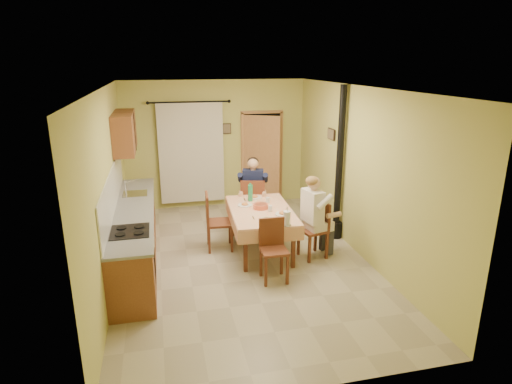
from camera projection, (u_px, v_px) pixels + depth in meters
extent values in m
cube|color=tan|center=(243.00, 261.00, 7.10)|extent=(4.00, 6.00, 0.01)
cube|color=#C9C667|center=(216.00, 145.00, 9.48)|extent=(4.00, 0.04, 2.80)
cube|color=#C9C667|center=(306.00, 265.00, 3.89)|extent=(4.00, 0.04, 2.80)
cube|color=#C9C667|center=(108.00, 188.00, 6.25)|extent=(0.04, 6.00, 2.80)
cube|color=#C9C667|center=(360.00, 172.00, 7.11)|extent=(0.04, 6.00, 2.80)
cube|color=white|center=(241.00, 88.00, 6.27)|extent=(4.00, 6.00, 0.04)
cube|color=brown|center=(136.00, 236.00, 6.97)|extent=(0.60, 3.60, 0.88)
cube|color=gray|center=(133.00, 210.00, 6.84)|extent=(0.64, 3.64, 0.04)
cube|color=white|center=(113.00, 191.00, 6.68)|extent=(0.02, 3.60, 0.66)
cube|color=silver|center=(135.00, 194.00, 7.58)|extent=(0.42, 0.42, 0.03)
cube|color=black|center=(130.00, 231.00, 5.90)|extent=(0.52, 0.56, 0.02)
cube|color=black|center=(154.00, 260.00, 6.10)|extent=(0.01, 0.55, 0.55)
cube|color=brown|center=(125.00, 132.00, 7.71)|extent=(0.35, 1.40, 0.70)
cylinder|color=black|center=(189.00, 102.00, 8.97)|extent=(1.70, 0.04, 0.04)
cube|color=silver|center=(191.00, 153.00, 9.31)|extent=(1.40, 0.06, 2.20)
cube|color=black|center=(262.00, 159.00, 9.80)|extent=(0.84, 0.03, 2.06)
cube|color=#B57C4C|center=(243.00, 160.00, 9.69)|extent=(0.06, 0.06, 2.12)
cube|color=#B57C4C|center=(281.00, 158.00, 9.88)|extent=(0.06, 0.06, 2.12)
cube|color=#B57C4C|center=(262.00, 112.00, 9.47)|extent=(0.96, 0.06, 0.06)
cube|color=#B57C4C|center=(262.00, 161.00, 9.60)|extent=(0.75, 0.42, 2.04)
cube|color=#E2A179|center=(261.00, 210.00, 7.28)|extent=(1.11, 1.77, 0.04)
cube|color=#E2A179|center=(271.00, 236.00, 6.50)|extent=(1.03, 0.07, 0.22)
cube|color=#E2A179|center=(253.00, 201.00, 8.12)|extent=(1.03, 0.07, 0.22)
cube|color=#E2A179|center=(231.00, 218.00, 7.23)|extent=(0.10, 1.72, 0.22)
cube|color=#E2A179|center=(290.00, 215.00, 7.40)|extent=(0.10, 1.72, 0.22)
cylinder|color=white|center=(255.00, 198.00, 7.87)|extent=(0.25, 0.25, 0.02)
ellipsoid|color=#CC7233|center=(255.00, 196.00, 7.86)|extent=(0.12, 0.12, 0.05)
cylinder|color=white|center=(269.00, 222.00, 6.69)|extent=(0.25, 0.25, 0.02)
ellipsoid|color=#CC7233|center=(269.00, 220.00, 6.68)|extent=(0.12, 0.12, 0.05)
cylinder|color=white|center=(283.00, 214.00, 7.02)|extent=(0.25, 0.25, 0.02)
ellipsoid|color=#CC7233|center=(283.00, 213.00, 7.01)|extent=(0.12, 0.12, 0.05)
cylinder|color=white|center=(245.00, 205.00, 7.45)|extent=(0.25, 0.25, 0.02)
ellipsoid|color=#CC7233|center=(245.00, 204.00, 7.45)|extent=(0.12, 0.12, 0.05)
cylinder|color=#DC5E3B|center=(261.00, 206.00, 7.31)|extent=(0.26, 0.26, 0.08)
cylinder|color=white|center=(268.00, 220.00, 6.75)|extent=(0.28, 0.28, 0.02)
cube|color=tan|center=(268.00, 218.00, 6.78)|extent=(0.07, 0.07, 0.03)
cube|color=tan|center=(266.00, 220.00, 6.70)|extent=(0.05, 0.06, 0.03)
cube|color=tan|center=(268.00, 220.00, 6.69)|extent=(0.06, 0.07, 0.03)
cube|color=tan|center=(264.00, 219.00, 6.75)|extent=(0.05, 0.07, 0.03)
cube|color=tan|center=(266.00, 219.00, 6.75)|extent=(0.05, 0.06, 0.03)
cube|color=tan|center=(265.00, 219.00, 6.73)|extent=(0.07, 0.07, 0.03)
cube|color=tan|center=(266.00, 219.00, 6.76)|extent=(0.05, 0.07, 0.03)
cylinder|color=silver|center=(270.00, 209.00, 7.16)|extent=(0.07, 0.07, 0.10)
cylinder|color=silver|center=(268.00, 200.00, 7.59)|extent=(0.07, 0.07, 0.10)
cylinder|color=white|center=(287.00, 218.00, 6.53)|extent=(0.11, 0.11, 0.22)
cylinder|color=silver|center=(287.00, 216.00, 6.52)|extent=(0.02, 0.02, 0.30)
cube|color=#5E2D19|center=(253.00, 205.00, 8.38)|extent=(0.56, 0.56, 0.04)
cube|color=#5E2D19|center=(253.00, 194.00, 8.09)|extent=(0.45, 0.15, 0.52)
cube|color=#5E2D19|center=(274.00, 251.00, 6.34)|extent=(0.39, 0.39, 0.04)
cube|color=#5E2D19|center=(271.00, 231.00, 6.43)|extent=(0.39, 0.05, 0.44)
cube|color=#5E2D19|center=(313.00, 230.00, 7.11)|extent=(0.48, 0.48, 0.04)
cube|color=#5E2D19|center=(323.00, 215.00, 7.11)|extent=(0.13, 0.40, 0.46)
cube|color=#5E2D19|center=(219.00, 223.00, 7.44)|extent=(0.48, 0.48, 0.04)
cube|color=#5E2D19|center=(207.00, 208.00, 7.33)|extent=(0.07, 0.45, 0.51)
cube|color=#141938|center=(253.00, 202.00, 8.26)|extent=(0.45, 0.48, 0.16)
cube|color=#141938|center=(253.00, 183.00, 8.28)|extent=(0.44, 0.31, 0.54)
sphere|color=tan|center=(253.00, 164.00, 8.15)|extent=(0.21, 0.21, 0.21)
ellipsoid|color=black|center=(253.00, 161.00, 8.18)|extent=(0.21, 0.21, 0.16)
cube|color=silver|center=(318.00, 225.00, 7.13)|extent=(0.47, 0.44, 0.16)
cube|color=silver|center=(313.00, 206.00, 6.97)|extent=(0.30, 0.44, 0.54)
sphere|color=tan|center=(314.00, 183.00, 6.86)|extent=(0.21, 0.21, 0.21)
ellipsoid|color=olive|center=(312.00, 181.00, 6.83)|extent=(0.21, 0.21, 0.16)
cylinder|color=black|center=(339.00, 165.00, 7.65)|extent=(0.12, 0.12, 2.80)
cylinder|color=black|center=(336.00, 229.00, 8.02)|extent=(0.24, 0.24, 0.30)
cube|color=black|center=(227.00, 129.00, 9.40)|extent=(0.19, 0.03, 0.23)
cube|color=brown|center=(331.00, 134.00, 8.09)|extent=(0.03, 0.31, 0.21)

